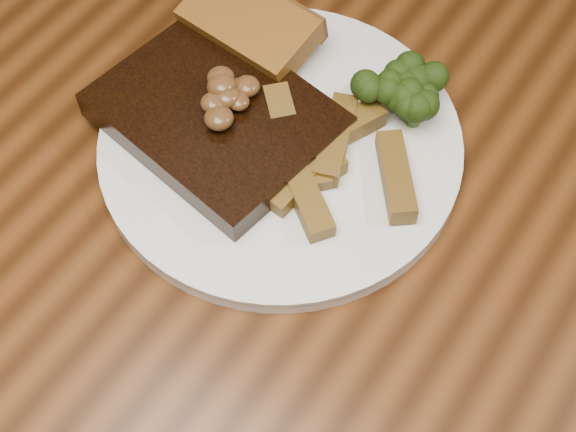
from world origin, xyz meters
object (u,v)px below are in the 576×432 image
potato_wedges (334,158)px  plate (280,145)px  dining_table (294,291)px  steak (216,116)px  garlic_bread (250,41)px

potato_wedges → plate: bearing=-176.0°
plate → dining_table: bearing=-48.0°
plate → steak: (-0.05, -0.02, 0.02)m
potato_wedges → dining_table: bearing=-82.4°
potato_wedges → steak: bearing=-168.5°
dining_table → steak: bearing=156.7°
dining_table → steak: 0.17m
dining_table → plate: bearing=132.0°
dining_table → garlic_bread: garlic_bread is taller
plate → garlic_bread: 0.11m
plate → potato_wedges: bearing=4.0°
dining_table → plate: 0.13m
garlic_bread → potato_wedges: garlic_bread is taller
steak → garlic_bread: (-0.03, 0.09, -0.00)m
plate → steak: bearing=-161.8°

